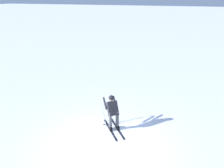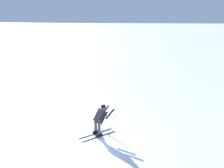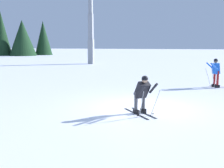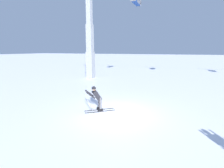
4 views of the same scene
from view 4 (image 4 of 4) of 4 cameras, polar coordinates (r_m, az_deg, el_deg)
name	(u,v)px [view 4 (image 4 of 4)]	position (r m, az deg, el deg)	size (l,w,h in m)	color
ground_plane	(117,113)	(9.82, 1.55, -9.51)	(260.00, 260.00, 0.00)	white
skier_carving_main	(97,97)	(9.87, -5.12, -4.25)	(1.68, 1.51, 1.62)	black
lift_tower_near	(90,44)	(21.62, -7.30, 13.16)	(0.84, 2.83, 10.24)	gray
chairlift_seat_nearest	(135,1)	(20.10, 7.75, 25.65)	(0.61, 2.28, 1.94)	black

